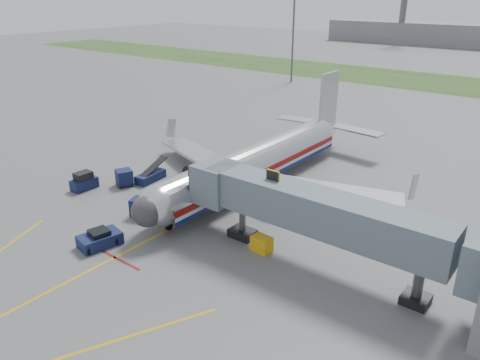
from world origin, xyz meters
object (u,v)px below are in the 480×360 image
Objects in this scene: airliner at (257,162)px; pushback_tug at (100,239)px; belt_loader at (151,176)px; ramp_worker at (146,212)px; baggage_tug at (84,182)px.

airliner is 9.55× the size of pushback_tug.
belt_loader is 2.88× the size of ramp_worker.
baggage_tug is at bearing 150.69° from pushback_tug.
ramp_worker is at bearing -44.52° from belt_loader.
baggage_tug is at bearing -138.12° from airliner.
belt_loader is at bearing -147.49° from airliner.
ramp_worker reaches higher than pushback_tug.
baggage_tug is (-11.31, 6.35, 0.26)m from pushback_tug.
ramp_worker is (-0.48, 5.48, 0.20)m from pushback_tug.
baggage_tug is 1.75× the size of ramp_worker.
belt_loader is (3.82, 6.02, -0.30)m from baggage_tug.
pushback_tug is 2.35× the size of ramp_worker.
belt_loader reaches higher than pushback_tug.
ramp_worker is (7.00, -6.89, 0.25)m from belt_loader.
airliner is 12.87× the size of baggage_tug.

